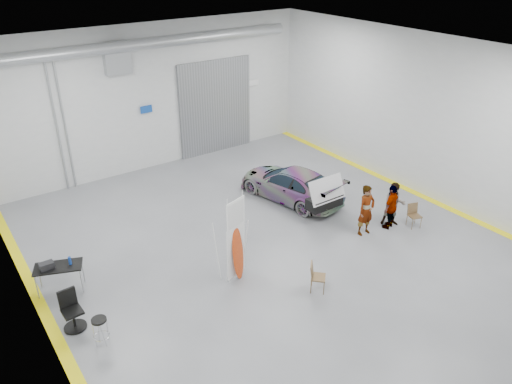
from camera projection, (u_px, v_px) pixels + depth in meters
ground at (270, 245)px, 16.13m from camera, size 16.00×16.00×0.00m
room_shell at (237, 105)px, 16.02m from camera, size 14.02×16.18×6.01m
sedan_car at (291, 184)px, 18.76m from camera, size 2.54×4.54×1.24m
person_a at (366, 210)px, 16.40m from camera, size 0.66×0.45×1.77m
person_b at (394, 204)px, 16.96m from camera, size 0.97×0.95×1.58m
person_c at (391, 207)px, 16.79m from camera, size 0.99×0.62×1.60m
surfboard_display at (235, 247)px, 14.07m from camera, size 0.74×0.37×2.72m
folding_chair_near at (318, 282)px, 13.97m from camera, size 0.58×0.65×0.87m
folding_chair_far at (414, 220)px, 17.08m from camera, size 0.48×0.51×0.82m
shop_stool at (101, 331)px, 12.06m from camera, size 0.39×0.39×0.76m
work_table at (55, 267)px, 13.71m from camera, size 1.42×1.06×1.04m
office_chair at (72, 312)px, 12.55m from camera, size 0.57×0.57×1.07m
trunk_lid at (326, 187)px, 17.09m from camera, size 1.45×0.88×0.04m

